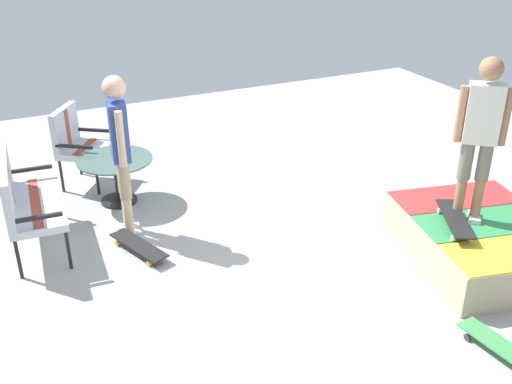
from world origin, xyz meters
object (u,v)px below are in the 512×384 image
Objects in this scene: patio_bench at (22,196)px; person_watching at (120,144)px; skateboard_by_bench at (139,246)px; person_skater at (481,129)px; skate_ramp at (483,240)px; patio_table at (116,172)px; skateboard_spare at (503,348)px; patio_chair_near_house at (76,139)px; skateboard_on_ramp at (455,219)px.

person_watching is (-0.14, -1.03, 0.44)m from patio_bench.
person_skater is at bearing -115.62° from skateboard_by_bench.
skate_ramp is 2.76× the size of skateboard_by_bench.
skate_ramp is 2.52× the size of patio_table.
skateboard_by_bench is at bearing -120.95° from patio_bench.
skateboard_spare is at bearing -141.27° from skateboard_by_bench.
patio_bench and patio_chair_near_house have the same top height.
skateboard_by_bench is 3.61m from skateboard_spare.
skateboard_by_bench is at bearing 64.38° from person_skater.
skateboard_spare is 1.46m from skateboard_on_ramp.
skateboard_by_bench is (-1.26, 0.09, -0.32)m from patio_table.
patio_table is (2.86, 3.09, 0.19)m from skate_ramp.
patio_bench reaches higher than skate_ramp.
patio_chair_near_house is (3.59, 3.41, 0.40)m from skate_ramp.
person_watching is at bearing 56.89° from skate_ramp.
skateboard_spare is at bearing -136.30° from patio_bench.
person_watching is at bearing -170.90° from patio_chair_near_house.
skateboard_spare is at bearing -152.64° from patio_chair_near_house.
person_watching is 2.19× the size of skateboard_spare.
skateboard_by_bench is (-0.61, -1.01, -0.53)m from patio_bench.
person_watching is (2.07, 3.17, 0.84)m from skate_ramp.
skateboard_by_bench is at bearing 38.73° from skateboard_spare.
skate_ramp reaches higher than skateboard_by_bench.
skate_ramp is at bearing -117.76° from patio_bench.
person_skater is at bearing 45.58° from skate_ramp.
skateboard_on_ramp is at bearing -118.70° from skateboard_by_bench.
skateboard_spare is (-3.28, -2.24, -0.97)m from person_watching.
patio_bench is 1.26× the size of patio_chair_near_house.
patio_chair_near_house is at bearing 43.54° from skate_ramp.
skate_ramp is 3.57m from skateboard_by_bench.
skateboard_spare is at bearing 142.61° from skate_ramp.
patio_bench is 1.42× the size of patio_table.
patio_table is at bearing -5.49° from person_watching.
patio_chair_near_house is at bearing 43.45° from person_skater.
patio_chair_near_house is at bearing 23.75° from patio_table.
patio_table is 0.54× the size of person_skater.
patio_table is 1.10× the size of skateboard_spare.
patio_bench reaches higher than skateboard_by_bench.
skateboard_by_bench is 3.23m from skateboard_on_ramp.
patio_chair_near_house is 4.81m from person_skater.
patio_bench is 4.76m from skateboard_spare.
person_watching reaches higher than patio_bench.
person_watching is (-1.53, -0.24, 0.44)m from patio_chair_near_house.
skateboard_by_bench is (1.60, 3.18, -0.13)m from skate_ramp.
patio_chair_near_house is 0.57× the size of person_watching.
patio_table is 1.12× the size of skateboard_on_ramp.
patio_bench is 1.57× the size of skateboard_spare.
patio_chair_near_house is (1.38, -0.78, -0.00)m from patio_bench.
skate_ramp is 1.53m from skateboard_spare.
patio_table is 4.13m from person_skater.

